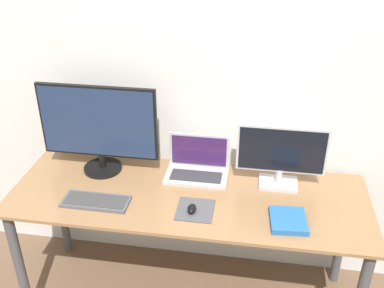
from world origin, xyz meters
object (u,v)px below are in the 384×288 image
at_px(monitor_right, 281,155).
at_px(keyboard, 96,201).
at_px(laptop, 198,165).
at_px(mouse, 192,209).
at_px(book, 288,220).
at_px(monitor_left, 98,127).

bearing_deg(monitor_right, keyboard, -161.20).
xyz_separation_m(laptop, keyboard, (-0.47, -0.35, -0.05)).
bearing_deg(mouse, laptop, 93.81).
relative_size(keyboard, book, 1.69).
relative_size(laptop, book, 1.69).
distance_m(laptop, mouse, 0.36).
xyz_separation_m(laptop, book, (0.49, -0.36, -0.04)).
height_order(monitor_left, mouse, monitor_left).
distance_m(laptop, keyboard, 0.59).
distance_m(laptop, book, 0.61).
relative_size(laptop, mouse, 4.91).
relative_size(monitor_left, book, 3.22).
height_order(monitor_left, monitor_right, monitor_left).
bearing_deg(mouse, keyboard, 179.78).
distance_m(monitor_right, laptop, 0.47).
distance_m(keyboard, mouse, 0.50).
xyz_separation_m(monitor_left, laptop, (0.54, 0.04, -0.22)).
bearing_deg(monitor_left, mouse, -29.14).
height_order(laptop, keyboard, laptop).
distance_m(monitor_left, laptop, 0.59).
height_order(keyboard, mouse, mouse).
bearing_deg(monitor_right, mouse, -143.39).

